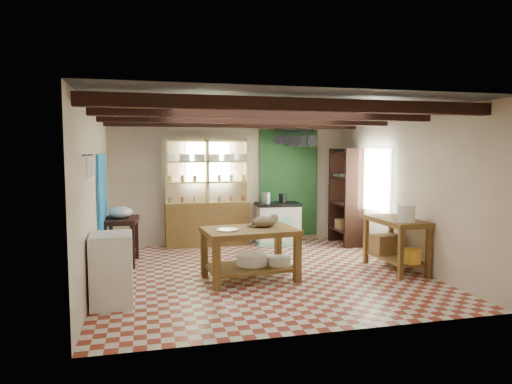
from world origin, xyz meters
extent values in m
cube|color=maroon|center=(0.00, 0.00, -0.01)|extent=(5.00, 5.00, 0.02)
cube|color=#434448|center=(0.00, 0.00, 2.60)|extent=(5.00, 5.00, 0.02)
cube|color=beige|center=(0.00, 2.50, 1.30)|extent=(5.00, 0.04, 2.60)
cube|color=beige|center=(0.00, -2.50, 1.30)|extent=(5.00, 0.04, 2.60)
cube|color=beige|center=(-2.50, 0.00, 1.30)|extent=(0.04, 5.00, 2.60)
cube|color=beige|center=(2.50, 0.00, 1.30)|extent=(0.04, 5.00, 2.60)
cube|color=black|center=(0.00, 0.00, 2.48)|extent=(5.00, 3.80, 0.15)
cube|color=blue|center=(-2.47, 0.90, 1.10)|extent=(0.04, 1.40, 1.60)
cube|color=#215425|center=(1.25, 2.47, 1.25)|extent=(1.30, 0.04, 2.30)
cube|color=#B6CAB3|center=(-0.50, 2.48, 1.70)|extent=(0.90, 0.02, 0.80)
cube|color=#B6CAB3|center=(2.48, 1.00, 1.40)|extent=(0.02, 1.30, 1.20)
cube|color=black|center=(-2.44, -1.20, 1.78)|extent=(0.06, 0.90, 0.28)
cube|color=black|center=(1.25, 2.05, 2.18)|extent=(0.86, 0.12, 0.36)
cube|color=tan|center=(-0.55, 2.31, 1.10)|extent=(1.70, 0.34, 2.20)
cube|color=black|center=(2.28, 1.80, 1.00)|extent=(0.40, 0.86, 2.00)
cube|color=brown|center=(-0.26, -0.30, 0.39)|extent=(1.45, 1.04, 0.78)
cube|color=white|center=(0.91, 2.15, 0.43)|extent=(0.91, 0.64, 0.87)
cube|color=black|center=(-2.20, 1.15, 0.40)|extent=(0.61, 0.83, 0.80)
cube|color=white|center=(-2.22, -1.01, 0.46)|extent=(0.51, 0.61, 0.91)
cube|color=brown|center=(2.18, -0.34, 0.43)|extent=(0.61, 1.20, 0.85)
ellipsoid|color=olive|center=(-0.02, -0.22, 0.86)|extent=(0.44, 0.37, 0.17)
cylinder|color=#B2B4BB|center=(-0.61, -0.38, 0.79)|extent=(0.35, 0.35, 0.02)
cylinder|color=white|center=(-0.22, -0.24, 0.29)|extent=(0.52, 0.52, 0.17)
cylinder|color=white|center=(0.20, -0.36, 0.27)|extent=(0.39, 0.39, 0.12)
cylinder|color=#B2B4BB|center=(0.66, 2.16, 0.98)|extent=(0.20, 0.20, 0.22)
cylinder|color=black|center=(1.01, 2.15, 0.96)|extent=(0.16, 0.16, 0.19)
ellipsoid|color=white|center=(-2.20, 1.15, 0.90)|extent=(0.43, 0.43, 0.20)
cylinder|color=white|center=(2.14, -0.69, 0.99)|extent=(0.28, 0.28, 0.27)
cube|color=olive|center=(2.18, -0.04, 0.38)|extent=(0.44, 0.35, 0.30)
cylinder|color=gold|center=(2.19, -0.79, 0.33)|extent=(0.30, 0.30, 0.21)
camera|label=1|loc=(-1.80, -6.93, 1.95)|focal=32.00mm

